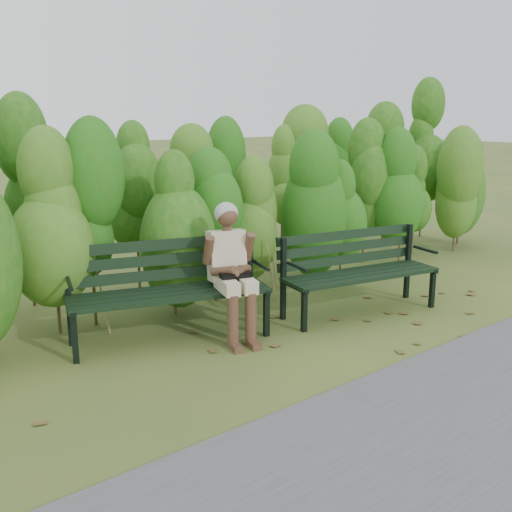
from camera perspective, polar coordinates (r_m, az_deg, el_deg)
ground at (r=5.43m, az=2.35°, el=-8.39°), size 80.00×80.00×0.00m
hedge_band at (r=6.60m, az=-8.36°, el=6.65°), size 11.04×1.67×2.42m
leaf_litter at (r=5.09m, az=2.15°, el=-9.86°), size 6.04×2.06×0.01m
bench_left at (r=5.49m, az=-8.49°, el=-2.49°), size 1.88×1.09×0.89m
bench_right at (r=6.26m, az=9.49°, el=-0.87°), size 1.75×0.87×0.84m
seated_woman at (r=5.42m, az=-2.40°, el=-0.58°), size 0.52×0.75×1.24m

